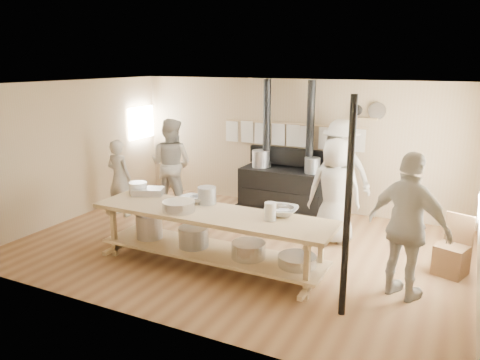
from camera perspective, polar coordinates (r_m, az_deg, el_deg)
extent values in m
plane|color=brown|center=(7.73, -0.14, -8.03)|extent=(7.00, 7.00, 0.00)
plane|color=tan|center=(9.59, 6.57, 4.38)|extent=(7.00, 0.00, 7.00)
plane|color=tan|center=(5.30, -12.35, -4.04)|extent=(7.00, 0.00, 7.00)
plane|color=tan|center=(9.41, -19.62, 3.44)|extent=(0.00, 5.00, 5.00)
plane|color=beige|center=(7.16, -0.15, 11.60)|extent=(7.00, 7.00, 0.00)
plane|color=white|center=(10.79, -11.95, 6.87)|extent=(0.00, 0.90, 0.90)
cube|color=black|center=(9.42, 5.58, -1.24)|extent=(1.80, 0.70, 0.85)
cube|color=black|center=(9.53, 5.53, -3.42)|extent=(1.90, 0.75, 0.10)
cube|color=black|center=(9.55, 6.32, 2.81)|extent=(1.80, 0.12, 0.35)
cylinder|color=black|center=(9.37, 3.30, 6.84)|extent=(0.15, 0.15, 1.75)
cylinder|color=black|center=(9.06, 8.57, 6.45)|extent=(0.15, 0.15, 1.75)
cylinder|color=#B2B2B7|center=(9.48, 2.56, 2.61)|extent=(0.36, 0.36, 0.34)
cylinder|color=gray|center=(9.06, 8.80, 1.78)|extent=(0.30, 0.30, 0.30)
cylinder|color=tan|center=(9.44, 6.43, 6.80)|extent=(3.00, 0.04, 0.04)
cube|color=silver|center=(10.01, -0.92, 6.03)|extent=(0.28, 0.01, 0.46)
cube|color=silver|center=(9.86, 0.83, 5.91)|extent=(0.28, 0.01, 0.46)
cube|color=silver|center=(9.72, 2.64, 5.77)|extent=(0.28, 0.01, 0.46)
cube|color=silver|center=(9.59, 4.49, 5.63)|extent=(0.28, 0.01, 0.46)
cube|color=silver|center=(9.47, 6.39, 5.48)|extent=(0.28, 0.01, 0.46)
cube|color=silver|center=(9.36, 8.34, 5.31)|extent=(0.28, 0.01, 0.46)
cube|color=silver|center=(9.26, 10.33, 5.14)|extent=(0.28, 0.01, 0.46)
cube|color=silver|center=(9.18, 12.35, 4.95)|extent=(0.28, 0.01, 0.46)
cube|color=silver|center=(9.10, 14.42, 4.76)|extent=(0.28, 0.01, 0.46)
cube|color=tan|center=(9.06, 14.91, 7.24)|extent=(0.50, 0.14, 0.03)
cylinder|color=black|center=(9.09, 14.07, 8.27)|extent=(0.20, 0.04, 0.20)
cylinder|color=silver|center=(9.02, 16.38, 8.08)|extent=(0.32, 0.03, 0.32)
cube|color=tan|center=(6.70, -3.59, -4.15)|extent=(3.60, 0.90, 0.06)
cube|color=tan|center=(6.90, -3.52, -8.64)|extent=(3.40, 0.80, 0.04)
cube|color=tan|center=(6.92, -3.51, -9.02)|extent=(3.30, 0.06, 0.06)
cube|color=tan|center=(7.47, -15.13, -5.87)|extent=(0.07, 0.07, 0.85)
cube|color=tan|center=(7.90, -12.26, -4.58)|extent=(0.07, 0.07, 0.85)
cube|color=tan|center=(6.00, 8.15, -10.60)|extent=(0.07, 0.07, 0.85)
cube|color=tan|center=(6.53, 9.84, -8.56)|extent=(0.07, 0.07, 0.85)
cylinder|color=#B2B2B7|center=(7.40, -10.98, -5.53)|extent=(0.40, 0.40, 0.38)
cylinder|color=gray|center=(6.98, -5.69, -6.90)|extent=(0.44, 0.44, 0.30)
cylinder|color=silver|center=(6.60, 1.04, -8.52)|extent=(0.48, 0.48, 0.22)
cylinder|color=silver|center=(6.37, 6.83, -9.88)|extent=(0.52, 0.52, 0.14)
cylinder|color=black|center=(5.43, 12.98, -3.64)|extent=(0.08, 0.08, 2.60)
imported|color=beige|center=(9.32, -14.49, 0.25)|extent=(0.56, 0.38, 1.50)
imported|color=beige|center=(9.51, -8.39, 1.92)|extent=(0.94, 0.76, 1.85)
imported|color=beige|center=(7.76, 11.44, -1.38)|extent=(0.99, 0.80, 1.75)
imported|color=beige|center=(6.16, 19.82, -5.43)|extent=(1.20, 0.87, 1.89)
imported|color=beige|center=(8.83, 12.09, 1.02)|extent=(1.36, 0.95, 1.92)
cube|color=#523820|center=(7.32, 24.33, -8.88)|extent=(0.51, 0.51, 0.43)
cube|color=#523820|center=(7.35, 25.18, -5.53)|extent=(0.39, 0.17, 0.47)
imported|color=white|center=(7.22, -5.97, -2.26)|extent=(0.41, 0.41, 0.08)
imported|color=silver|center=(7.13, -4.85, -2.38)|extent=(0.41, 0.41, 0.10)
imported|color=white|center=(6.57, 5.06, -3.77)|extent=(0.51, 0.51, 0.11)
imported|color=silver|center=(6.57, 5.02, -3.77)|extent=(0.51, 0.51, 0.11)
cube|color=#B2B2B7|center=(7.66, -11.12, -1.37)|extent=(0.57, 0.49, 0.11)
cylinder|color=silver|center=(6.75, -7.48, -3.19)|extent=(0.59, 0.59, 0.15)
cylinder|color=gray|center=(7.05, -4.05, -1.87)|extent=(0.31, 0.31, 0.26)
cylinder|color=white|center=(7.78, -12.33, -0.92)|extent=(0.34, 0.34, 0.18)
cylinder|color=white|center=(6.31, 3.70, -3.85)|extent=(0.16, 0.16, 0.25)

